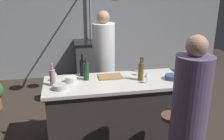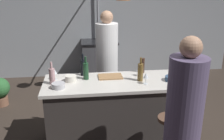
{
  "view_description": "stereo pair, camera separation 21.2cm",
  "coord_description": "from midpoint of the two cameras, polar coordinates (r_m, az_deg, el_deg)",
  "views": [
    {
      "loc": [
        -0.6,
        -2.96,
        2.09
      ],
      "look_at": [
        0.0,
        0.15,
        1.0
      ],
      "focal_mm": 40.2,
      "sensor_mm": 36.0,
      "label": 1
    },
    {
      "loc": [
        -0.39,
        -2.99,
        2.09
      ],
      "look_at": [
        0.0,
        0.15,
        1.0
      ],
      "focal_mm": 40.2,
      "sensor_mm": 36.0,
      "label": 2
    }
  ],
  "objects": [
    {
      "name": "chef",
      "position": [
        4.16,
        -3.33,
        0.74
      ],
      "size": [
        0.36,
        0.36,
        1.7
      ],
      "color": "white",
      "rests_on": "ground_plane"
    },
    {
      "name": "wine_glass_near_left_guest",
      "position": [
        3.16,
        6.07,
        -1.22
      ],
      "size": [
        0.07,
        0.07,
        0.15
      ],
      "color": "silver",
      "rests_on": "kitchen_island"
    },
    {
      "name": "mixing_bowl_blue",
      "position": [
        3.36,
        11.65,
        -1.6
      ],
      "size": [
        0.18,
        0.18,
        0.06
      ],
      "primitive_type": "cylinder",
      "color": "#334C6B",
      "rests_on": "kitchen_island"
    },
    {
      "name": "guest_right",
      "position": [
        2.62,
        14.69,
        -11.86
      ],
      "size": [
        0.35,
        0.35,
        1.67
      ],
      "color": "#594C6B",
      "rests_on": "ground_plane"
    },
    {
      "name": "kitchen_island",
      "position": [
        3.43,
        -1.31,
        -9.5
      ],
      "size": [
        1.8,
        0.72,
        0.9
      ],
      "color": "#332D2B",
      "rests_on": "ground_plane"
    },
    {
      "name": "mixing_bowl_steel",
      "position": [
        3.07,
        -13.72,
        -3.78
      ],
      "size": [
        0.16,
        0.16,
        0.06
      ],
      "primitive_type": "cylinder",
      "color": "#B7B7BC",
      "rests_on": "kitchen_island"
    },
    {
      "name": "stove_range",
      "position": [
        5.69,
        -5.47,
        2.13
      ],
      "size": [
        0.8,
        0.64,
        0.89
      ],
      "color": "#47474C",
      "rests_on": "ground_plane"
    },
    {
      "name": "bar_stool_right",
      "position": [
        3.1,
        11.21,
        -15.03
      ],
      "size": [
        0.28,
        0.28,
        0.68
      ],
      "color": "#4C4C51",
      "rests_on": "ground_plane"
    },
    {
      "name": "mixing_bowl_ceramic",
      "position": [
        3.25,
        -11.11,
        -2.14
      ],
      "size": [
        0.14,
        0.14,
        0.08
      ],
      "primitive_type": "cylinder",
      "color": "silver",
      "rests_on": "kitchen_island"
    },
    {
      "name": "wine_bottle_rose",
      "position": [
        3.18,
        -15.22,
        -1.58
      ],
      "size": [
        0.07,
        0.07,
        0.29
      ],
      "color": "#B78C8E",
      "rests_on": "kitchen_island"
    },
    {
      "name": "wine_glass_near_right_guest",
      "position": [
        3.32,
        -14.8,
        -0.75
      ],
      "size": [
        0.07,
        0.07,
        0.15
      ],
      "color": "silver",
      "rests_on": "kitchen_island"
    },
    {
      "name": "cutting_board",
      "position": [
        3.37,
        -2.2,
        -1.52
      ],
      "size": [
        0.32,
        0.22,
        0.02
      ],
      "primitive_type": "cube",
      "color": "#997047",
      "rests_on": "kitchen_island"
    },
    {
      "name": "wine_bottle_green",
      "position": [
        3.28,
        -7.76,
        -0.28
      ],
      "size": [
        0.07,
        0.07,
        0.31
      ],
      "color": "#193D23",
      "rests_on": "kitchen_island"
    },
    {
      "name": "pepper_mill",
      "position": [
        3.56,
        5.07,
        1.16
      ],
      "size": [
        0.05,
        0.05,
        0.21
      ],
      "primitive_type": "cylinder",
      "color": "#382319",
      "rests_on": "kitchen_island"
    },
    {
      "name": "wine_glass_by_chef",
      "position": [
        3.42,
        4.54,
        0.42
      ],
      "size": [
        0.07,
        0.07,
        0.15
      ],
      "color": "silver",
      "rests_on": "kitchen_island"
    },
    {
      "name": "ground_plane",
      "position": [
        3.67,
        -1.26,
        -15.71
      ],
      "size": [
        9.0,
        9.0,
        0.0
      ],
      "primitive_type": "plane",
      "color": "#382D26"
    },
    {
      "name": "wine_bottle_amber",
      "position": [
        3.25,
        4.72,
        -0.3
      ],
      "size": [
        0.07,
        0.07,
        0.31
      ],
      "color": "brown",
      "rests_on": "kitchen_island"
    },
    {
      "name": "overhead_pot_rack",
      "position": [
        4.85,
        -5.05,
        14.32
      ],
      "size": [
        0.91,
        1.48,
        2.17
      ],
      "color": "gray",
      "rests_on": "ground_plane"
    },
    {
      "name": "back_wall",
      "position": [
        5.9,
        -6.13,
        11.2
      ],
      "size": [
        6.4,
        0.16,
        2.6
      ],
      "primitive_type": "cube",
      "color": "#9EA3A8",
      "rests_on": "ground_plane"
    },
    {
      "name": "wine_bottle_dark",
      "position": [
        3.42,
        -8.5,
        0.51
      ],
      "size": [
        0.07,
        0.07,
        0.31
      ],
      "color": "black",
      "rests_on": "kitchen_island"
    }
  ]
}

